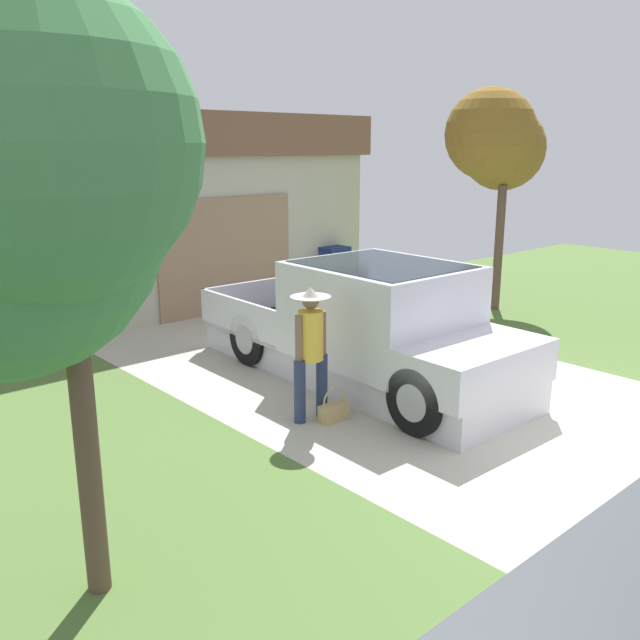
{
  "coord_description": "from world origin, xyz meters",
  "views": [
    {
      "loc": [
        -6.71,
        -2.42,
        3.22
      ],
      "look_at": [
        -1.2,
        3.75,
        1.07
      ],
      "focal_mm": 37.72,
      "sensor_mm": 36.0,
      "label": 1
    }
  ],
  "objects_px": {
    "handbag": "(334,410)",
    "neighbor_tree": "(496,141)",
    "house_with_garage": "(97,206)",
    "wheeled_trash_bin": "(331,268)",
    "pickup_truck": "(374,329)",
    "front_yard_tree": "(12,190)",
    "person_with_hat": "(311,345)"
  },
  "relations": [
    {
      "from": "handbag",
      "to": "neighbor_tree",
      "type": "bearing_deg",
      "value": 19.64
    },
    {
      "from": "house_with_garage",
      "to": "pickup_truck",
      "type": "bearing_deg",
      "value": -87.9
    },
    {
      "from": "house_with_garage",
      "to": "front_yard_tree",
      "type": "distance_m",
      "value": 10.97
    },
    {
      "from": "handbag",
      "to": "house_with_garage",
      "type": "bearing_deg",
      "value": 83.24
    },
    {
      "from": "pickup_truck",
      "to": "handbag",
      "type": "relative_size",
      "value": 12.31
    },
    {
      "from": "person_with_hat",
      "to": "wheeled_trash_bin",
      "type": "relative_size",
      "value": 1.55
    },
    {
      "from": "front_yard_tree",
      "to": "neighbor_tree",
      "type": "distance_m",
      "value": 10.78
    },
    {
      "from": "pickup_truck",
      "to": "person_with_hat",
      "type": "bearing_deg",
      "value": 16.2
    },
    {
      "from": "person_with_hat",
      "to": "handbag",
      "type": "relative_size",
      "value": 3.81
    },
    {
      "from": "handbag",
      "to": "front_yard_tree",
      "type": "bearing_deg",
      "value": -163.65
    },
    {
      "from": "handbag",
      "to": "front_yard_tree",
      "type": "height_order",
      "value": "front_yard_tree"
    },
    {
      "from": "wheeled_trash_bin",
      "to": "person_with_hat",
      "type": "bearing_deg",
      "value": -134.53
    },
    {
      "from": "wheeled_trash_bin",
      "to": "pickup_truck",
      "type": "bearing_deg",
      "value": -126.89
    },
    {
      "from": "pickup_truck",
      "to": "neighbor_tree",
      "type": "distance_m",
      "value": 5.95
    },
    {
      "from": "house_with_garage",
      "to": "person_with_hat",
      "type": "bearing_deg",
      "value": -98.12
    },
    {
      "from": "house_with_garage",
      "to": "neighbor_tree",
      "type": "xyz_separation_m",
      "value": [
        5.42,
        -6.4,
        1.35
      ]
    },
    {
      "from": "house_with_garage",
      "to": "front_yard_tree",
      "type": "xyz_separation_m",
      "value": [
        -4.81,
        -9.81,
        1.0
      ]
    },
    {
      "from": "handbag",
      "to": "wheeled_trash_bin",
      "type": "distance_m",
      "value": 7.31
    },
    {
      "from": "handbag",
      "to": "house_with_garage",
      "type": "xyz_separation_m",
      "value": [
        1.03,
        8.7,
        1.83
      ]
    },
    {
      "from": "pickup_truck",
      "to": "front_yard_tree",
      "type": "xyz_separation_m",
      "value": [
        -5.1,
        -1.72,
        2.18
      ]
    },
    {
      "from": "handbag",
      "to": "wheeled_trash_bin",
      "type": "bearing_deg",
      "value": 47.67
    },
    {
      "from": "house_with_garage",
      "to": "neighbor_tree",
      "type": "relative_size",
      "value": 2.34
    },
    {
      "from": "house_with_garage",
      "to": "wheeled_trash_bin",
      "type": "relative_size",
      "value": 9.62
    },
    {
      "from": "house_with_garage",
      "to": "front_yard_tree",
      "type": "bearing_deg",
      "value": -116.1
    },
    {
      "from": "front_yard_tree",
      "to": "wheeled_trash_bin",
      "type": "relative_size",
      "value": 3.99
    },
    {
      "from": "pickup_truck",
      "to": "person_with_hat",
      "type": "relative_size",
      "value": 3.23
    },
    {
      "from": "pickup_truck",
      "to": "wheeled_trash_bin",
      "type": "relative_size",
      "value": 5.02
    },
    {
      "from": "neighbor_tree",
      "to": "wheeled_trash_bin",
      "type": "xyz_separation_m",
      "value": [
        -1.53,
        3.09,
        -2.73
      ]
    },
    {
      "from": "front_yard_tree",
      "to": "neighbor_tree",
      "type": "bearing_deg",
      "value": 18.44
    },
    {
      "from": "wheeled_trash_bin",
      "to": "house_with_garage",
      "type": "bearing_deg",
      "value": 139.56
    },
    {
      "from": "pickup_truck",
      "to": "neighbor_tree",
      "type": "bearing_deg",
      "value": -160.37
    },
    {
      "from": "pickup_truck",
      "to": "wheeled_trash_bin",
      "type": "height_order",
      "value": "pickup_truck"
    }
  ]
}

